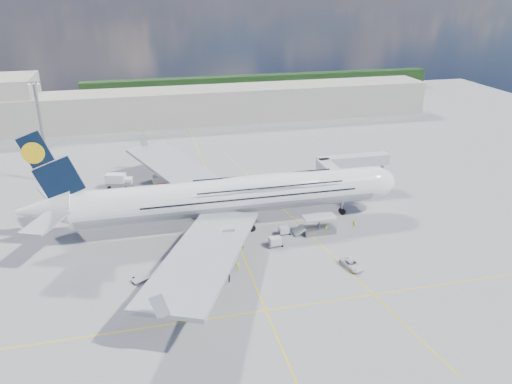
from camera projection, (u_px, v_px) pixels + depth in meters
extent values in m
plane|color=gray|center=(240.00, 249.00, 95.53)|extent=(300.00, 300.00, 0.00)
cube|color=yellow|center=(240.00, 249.00, 95.53)|extent=(0.25, 220.00, 0.01)
cube|color=yellow|center=(266.00, 311.00, 77.62)|extent=(120.00, 0.25, 0.01)
cube|color=yellow|center=(294.00, 219.00, 107.48)|extent=(14.16, 99.06, 0.01)
cylinder|color=white|center=(230.00, 196.00, 101.83)|extent=(62.00, 7.20, 7.20)
cylinder|color=#9EA0A5|center=(230.00, 197.00, 101.89)|extent=(60.76, 7.13, 7.13)
ellipsoid|color=white|center=(267.00, 184.00, 102.77)|extent=(36.00, 6.84, 3.76)
ellipsoid|color=white|center=(370.00, 183.00, 108.46)|extent=(11.52, 7.20, 7.20)
ellipsoid|color=black|center=(383.00, 179.00, 108.92)|extent=(3.84, 4.16, 1.44)
cone|color=white|center=(44.00, 210.00, 93.93)|extent=(10.00, 6.84, 6.84)
cube|color=black|center=(48.00, 165.00, 90.92)|extent=(11.02, 0.46, 14.61)
cylinder|color=yellow|center=(33.00, 153.00, 89.49)|extent=(4.00, 0.60, 4.00)
cube|color=#999EA3|center=(181.00, 171.00, 118.50)|extent=(25.49, 39.15, 3.35)
cube|color=#999EA3|center=(205.00, 254.00, 82.68)|extent=(25.49, 39.15, 3.35)
cylinder|color=#B7BABF|center=(207.00, 191.00, 113.79)|extent=(5.20, 3.50, 3.50)
cylinder|color=#B7BABF|center=(182.00, 176.00, 122.23)|extent=(5.20, 3.50, 3.50)
cylinder|color=#B7BABF|center=(226.00, 242.00, 91.40)|extent=(5.20, 3.50, 3.50)
cylinder|color=#B7BABF|center=(211.00, 275.00, 81.04)|extent=(5.20, 3.50, 3.50)
cylinder|color=gray|center=(342.00, 205.00, 108.97)|extent=(0.44, 0.44, 3.80)
cylinder|color=black|center=(342.00, 211.00, 109.58)|extent=(1.30, 0.90, 1.30)
cylinder|color=gray|center=(230.00, 216.00, 103.63)|extent=(0.56, 0.56, 3.80)
cylinder|color=black|center=(227.00, 216.00, 107.06)|extent=(1.50, 0.90, 1.50)
cube|color=#B7B7BC|center=(329.00, 170.00, 114.76)|extent=(3.00, 10.00, 2.60)
cube|color=#B7B7BC|center=(353.00, 161.00, 120.95)|extent=(18.00, 3.00, 2.60)
cylinder|color=gray|center=(332.00, 179.00, 119.26)|extent=(0.80, 0.80, 7.10)
cylinder|color=black|center=(331.00, 191.00, 120.47)|extent=(0.90, 0.80, 0.90)
cylinder|color=gray|center=(382.00, 172.00, 124.05)|extent=(1.00, 1.00, 7.10)
cube|color=gray|center=(380.00, 183.00, 125.28)|extent=(2.00, 2.00, 0.80)
cylinder|color=#B7B7BC|center=(335.00, 176.00, 111.36)|extent=(3.60, 3.60, 2.80)
cube|color=silver|center=(319.00, 217.00, 100.40)|extent=(6.50, 3.20, 0.35)
cube|color=gray|center=(319.00, 230.00, 101.55)|extent=(6.50, 3.20, 1.10)
cube|color=gray|center=(319.00, 223.00, 100.96)|extent=(0.22, 1.99, 3.00)
cylinder|color=black|center=(308.00, 235.00, 100.00)|extent=(0.70, 0.30, 0.70)
cube|color=silver|center=(299.00, 230.00, 100.48)|extent=(2.16, 2.60, 1.60)
cylinder|color=gray|center=(43.00, 135.00, 122.39)|extent=(0.70, 0.70, 25.00)
cube|color=gray|center=(34.00, 83.00, 117.43)|extent=(3.00, 0.40, 0.60)
cube|color=#B2AD9E|center=(186.00, 106.00, 178.26)|extent=(180.00, 16.00, 12.00)
cube|color=#193814|center=(263.00, 84.00, 227.89)|extent=(160.00, 6.00, 8.00)
cube|color=gray|center=(156.00, 301.00, 79.38)|extent=(3.06, 1.86, 0.17)
cylinder|color=black|center=(149.00, 305.00, 78.66)|extent=(0.43, 0.17, 0.43)
cylinder|color=black|center=(163.00, 299.00, 80.20)|extent=(0.43, 0.17, 0.43)
cube|color=silver|center=(156.00, 297.00, 79.08)|extent=(2.28, 1.68, 1.45)
cube|color=gray|center=(204.00, 273.00, 87.02)|extent=(3.32, 2.41, 0.18)
cylinder|color=black|center=(197.00, 276.00, 86.28)|extent=(0.44, 0.18, 0.44)
cylinder|color=black|center=(210.00, 271.00, 87.86)|extent=(0.44, 0.18, 0.44)
cube|color=gray|center=(217.00, 262.00, 90.51)|extent=(3.06, 2.25, 0.16)
cylinder|color=black|center=(211.00, 265.00, 89.84)|extent=(0.40, 0.16, 0.40)
cylinder|color=black|center=(222.00, 260.00, 91.28)|extent=(0.40, 0.16, 0.40)
cube|color=silver|center=(217.00, 258.00, 90.23)|extent=(2.34, 1.94, 1.37)
cube|color=gray|center=(142.00, 279.00, 85.25)|extent=(3.77, 3.17, 0.20)
cylinder|color=black|center=(134.00, 282.00, 84.43)|extent=(0.49, 0.20, 0.49)
cylinder|color=black|center=(149.00, 276.00, 86.19)|extent=(0.49, 0.20, 0.49)
cube|color=gray|center=(275.00, 245.00, 96.32)|extent=(3.18, 1.91, 0.18)
cylinder|color=black|center=(270.00, 247.00, 95.57)|extent=(0.45, 0.18, 0.45)
cylinder|color=black|center=(280.00, 243.00, 97.18)|extent=(0.45, 0.18, 0.45)
cube|color=silver|center=(275.00, 241.00, 96.00)|extent=(2.37, 1.73, 1.52)
cube|color=gray|center=(284.00, 233.00, 100.88)|extent=(2.80, 1.70, 0.16)
cylinder|color=black|center=(279.00, 235.00, 100.22)|extent=(0.39, 0.16, 0.39)
cylinder|color=black|center=(288.00, 232.00, 101.62)|extent=(0.39, 0.16, 0.39)
cube|color=silver|center=(284.00, 230.00, 100.60)|extent=(2.08, 1.54, 1.33)
cube|color=silver|center=(209.00, 290.00, 81.70)|extent=(2.98, 2.10, 1.26)
cube|color=black|center=(208.00, 286.00, 81.39)|extent=(1.30, 1.42, 0.48)
cylinder|color=black|center=(203.00, 294.00, 81.16)|extent=(0.62, 0.24, 0.62)
cylinder|color=black|center=(214.00, 289.00, 82.53)|extent=(0.62, 0.24, 0.62)
cube|color=gray|center=(165.00, 186.00, 122.15)|extent=(6.27, 2.67, 1.89)
cube|color=silver|center=(162.00, 180.00, 121.31)|extent=(4.68, 2.65, 2.08)
cube|color=silver|center=(175.00, 182.00, 122.33)|extent=(1.84, 2.28, 1.51)
cube|color=black|center=(178.00, 181.00, 122.39)|extent=(0.27, 1.89, 0.85)
cylinder|color=black|center=(174.00, 189.00, 121.79)|extent=(1.04, 0.33, 1.04)
cylinder|color=black|center=(157.00, 187.00, 122.85)|extent=(1.04, 0.33, 1.04)
cube|color=#F8480D|center=(162.00, 182.00, 121.57)|extent=(4.73, 2.70, 0.47)
cube|color=gray|center=(119.00, 185.00, 122.97)|extent=(6.61, 3.95, 1.91)
cube|color=silver|center=(116.00, 178.00, 122.12)|extent=(5.08, 3.58, 2.10)
cube|color=silver|center=(129.00, 181.00, 123.15)|extent=(2.27, 2.59, 1.53)
cube|color=black|center=(131.00, 180.00, 123.22)|extent=(0.68, 1.88, 0.86)
cylinder|color=black|center=(128.00, 187.00, 122.61)|extent=(1.05, 0.33, 1.05)
cylinder|color=black|center=(111.00, 185.00, 123.68)|extent=(1.05, 0.33, 1.05)
imported|color=white|center=(351.00, 264.00, 88.95)|extent=(3.38, 5.38, 1.38)
imported|color=#C1F219|center=(353.00, 197.00, 116.00)|extent=(0.75, 0.72, 1.72)
imported|color=#CBFF1A|center=(354.00, 224.00, 103.42)|extent=(0.98, 1.01, 1.65)
imported|color=#BBFF1A|center=(206.00, 249.00, 93.83)|extent=(0.40, 0.90, 1.51)
imported|color=#AAEF19|center=(326.00, 230.00, 100.99)|extent=(0.94, 1.02, 1.76)
imported|color=#AFFB1A|center=(238.00, 267.00, 87.82)|extent=(1.21, 0.88, 1.68)
cone|color=#F8480D|center=(366.00, 196.00, 118.05)|extent=(0.42, 0.42, 0.53)
cube|color=#F8480D|center=(366.00, 197.00, 118.15)|extent=(0.36, 0.36, 0.03)
cone|color=#F8480D|center=(200.00, 195.00, 119.04)|extent=(0.38, 0.38, 0.48)
cube|color=#F8480D|center=(200.00, 196.00, 119.13)|extent=(0.33, 0.33, 0.03)
cone|color=#F8480D|center=(178.00, 186.00, 123.85)|extent=(0.45, 0.45, 0.57)
cube|color=#F8480D|center=(178.00, 187.00, 123.96)|extent=(0.39, 0.39, 0.03)
cone|color=#F8480D|center=(181.00, 261.00, 90.94)|extent=(0.40, 0.40, 0.51)
cube|color=#F8480D|center=(181.00, 262.00, 91.03)|extent=(0.34, 0.34, 0.03)
cone|color=#F8480D|center=(169.00, 287.00, 83.23)|extent=(0.43, 0.43, 0.54)
cube|color=#F8480D|center=(169.00, 288.00, 83.33)|extent=(0.37, 0.37, 0.03)
cone|color=#F8480D|center=(35.00, 235.00, 100.25)|extent=(0.45, 0.45, 0.58)
cube|color=#F8480D|center=(35.00, 236.00, 100.36)|extent=(0.39, 0.39, 0.03)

